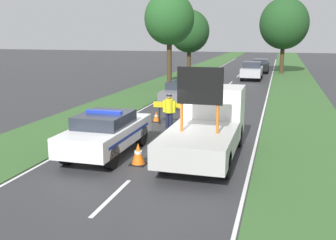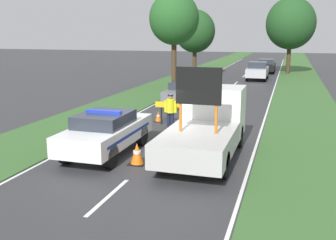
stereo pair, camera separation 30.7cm
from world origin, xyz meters
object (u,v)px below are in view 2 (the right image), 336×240
object	(u,v)px
traffic_cone_centre_front	(158,117)
work_truck	(207,125)
traffic_cone_near_police	(137,154)
queued_car_suv_grey	(186,91)
police_officer	(171,109)
roadside_tree_mid_left	(195,31)
pedestrian_civilian	(201,109)
roadside_tree_near_right	(174,19)
roadside_tree_near_left	(291,24)
queued_car_van_white	(207,80)
police_car	(106,132)
queued_car_sedan_black	(266,66)
road_barrier	(185,107)
queued_car_sedan_silver	(258,70)

from	to	relation	value
traffic_cone_centre_front	work_truck	bearing A→B (deg)	-53.60
traffic_cone_near_police	queued_car_suv_grey	xyz separation A→B (m)	(-1.37, 11.79, 0.38)
police_officer	roadside_tree_mid_left	xyz separation A→B (m)	(-4.30, 22.63, 3.44)
police_officer	pedestrian_civilian	bearing A→B (deg)	172.41
roadside_tree_near_right	roadside_tree_near_left	bearing A→B (deg)	59.18
queued_car_van_white	roadside_tree_mid_left	distance (m)	10.03
police_car	police_officer	size ratio (longest dim) A/B	2.83
queued_car_suv_grey	roadside_tree_near_left	distance (m)	21.88
police_officer	queued_car_sedan_black	size ratio (longest dim) A/B	0.35
road_barrier	police_officer	distance (m)	1.16
police_officer	queued_car_sedan_silver	size ratio (longest dim) A/B	0.36
queued_car_sedan_silver	roadside_tree_near_left	bearing A→B (deg)	-111.86
traffic_cone_near_police	traffic_cone_centre_front	bearing A→B (deg)	102.25
police_officer	queued_car_sedan_black	world-z (taller)	police_officer
traffic_cone_near_police	queued_car_sedan_silver	bearing A→B (deg)	86.01
pedestrian_civilian	traffic_cone_near_police	xyz separation A→B (m)	(-0.97, -5.19, -0.59)
queued_car_sedan_silver	traffic_cone_near_police	bearing A→B (deg)	86.01
queued_car_van_white	roadside_tree_near_right	xyz separation A→B (m)	(-2.60, -0.42, 4.61)
pedestrian_civilian	traffic_cone_centre_front	world-z (taller)	pedestrian_civilian
queued_car_suv_grey	queued_car_van_white	bearing A→B (deg)	-89.44
queued_car_suv_grey	police_officer	bearing A→B (deg)	98.85
police_officer	queued_car_sedan_silver	bearing A→B (deg)	-124.35
road_barrier	queued_car_sedan_black	xyz separation A→B (m)	(2.07, 27.24, -0.12)
pedestrian_civilian	queued_car_sedan_black	size ratio (longest dim) A/B	0.35
traffic_cone_near_police	roadside_tree_near_right	size ratio (longest dim) A/B	0.10
traffic_cone_near_police	queued_car_sedan_silver	size ratio (longest dim) A/B	0.16
police_officer	queued_car_van_white	size ratio (longest dim) A/B	0.40
police_car	traffic_cone_centre_front	distance (m)	5.53
traffic_cone_near_police	queued_car_sedan_silver	xyz separation A→B (m)	(1.80, 25.79, 0.50)
police_car	traffic_cone_near_police	xyz separation A→B (m)	(1.47, -0.76, -0.46)
work_truck	queued_car_suv_grey	xyz separation A→B (m)	(-3.34, 10.03, -0.34)
queued_car_suv_grey	roadside_tree_mid_left	world-z (taller)	roadside_tree_mid_left
pedestrian_civilian	police_car	bearing A→B (deg)	-146.12
work_truck	road_barrier	xyz separation A→B (m)	(-1.86, 4.05, -0.19)
police_officer	roadside_tree_near_left	distance (m)	28.40
traffic_cone_centre_front	roadside_tree_near_right	distance (m)	13.20
queued_car_suv_grey	queued_car_sedan_silver	world-z (taller)	queued_car_sedan_silver
pedestrian_civilian	queued_car_sedan_black	world-z (taller)	pedestrian_civilian
roadside_tree_near_left	roadside_tree_near_right	size ratio (longest dim) A/B	1.08
queued_car_sedan_silver	roadside_tree_mid_left	world-z (taller)	roadside_tree_mid_left
work_truck	queued_car_van_white	world-z (taller)	work_truck
police_officer	queued_car_sedan_silver	distance (m)	21.18
police_officer	traffic_cone_near_police	bearing A→B (deg)	64.57
roadside_tree_near_left	police_car	bearing A→B (deg)	-100.60
roadside_tree_mid_left	roadside_tree_near_right	bearing A→B (deg)	-86.71
queued_car_sedan_black	pedestrian_civilian	bearing A→B (deg)	87.52
traffic_cone_near_police	roadside_tree_mid_left	bearing A→B (deg)	99.49
queued_car_sedan_silver	roadside_tree_near_right	bearing A→B (deg)	52.56
road_barrier	queued_car_sedan_black	size ratio (longest dim) A/B	0.62
police_car	traffic_cone_centre_front	size ratio (longest dim) A/B	9.01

